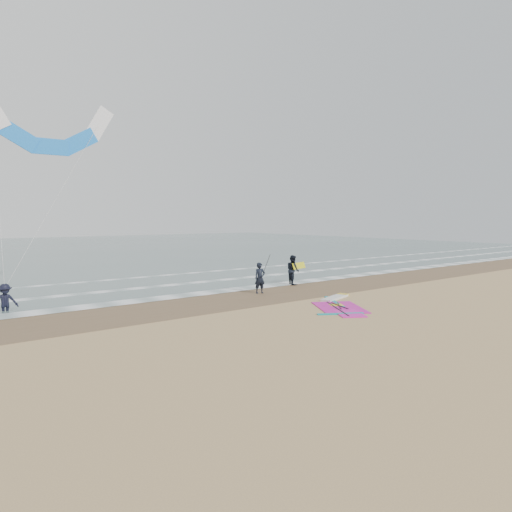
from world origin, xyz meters
TOP-DOWN VIEW (x-y plane):
  - ground at (0.00, 0.00)m, footprint 120.00×120.00m
  - sea_water at (0.00, 48.00)m, footprint 120.00×80.00m
  - wet_sand_band at (0.00, 6.00)m, footprint 120.00×5.00m
  - foam_waterline at (0.00, 10.44)m, footprint 120.00×9.15m
  - windsurf_rig at (1.40, 1.50)m, footprint 4.74×4.48m
  - person_standing at (0.49, 6.40)m, footprint 0.68×0.52m
  - person_walking at (4.09, 7.72)m, footprint 0.92×1.05m
  - person_wading at (-11.28, 9.38)m, footprint 1.03×0.61m
  - held_pole at (0.79, 6.40)m, footprint 0.17×0.86m
  - carried_kiteboard at (4.49, 7.62)m, footprint 1.30×0.51m
  - surf_kite at (-8.66, 11.68)m, footprint 6.51×2.40m

SIDE VIEW (x-z plane):
  - ground at x=0.00m, z-range 0.00..0.00m
  - wet_sand_band at x=0.00m, z-range 0.00..0.01m
  - sea_water at x=0.00m, z-range 0.00..0.02m
  - foam_waterline at x=0.00m, z-range 0.02..0.04m
  - windsurf_rig at x=1.40m, z-range -0.03..0.09m
  - person_wading at x=-11.28m, z-range 0.00..1.58m
  - person_standing at x=0.49m, z-range 0.00..1.68m
  - person_walking at x=4.09m, z-range 0.00..1.82m
  - carried_kiteboard at x=4.49m, z-range 0.96..1.35m
  - held_pole at x=0.79m, z-range 0.32..2.14m
  - surf_kite at x=-8.66m, z-range 3.83..12.82m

